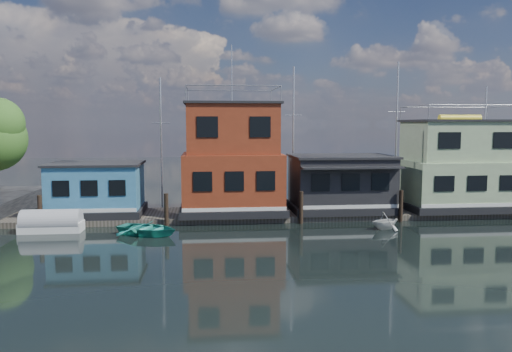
{
  "coord_description": "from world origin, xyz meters",
  "views": [
    {
      "loc": [
        -10.44,
        -23.6,
        6.71
      ],
      "look_at": [
        -6.78,
        12.0,
        3.0
      ],
      "focal_mm": 35.0,
      "sensor_mm": 36.0,
      "label": 1
    }
  ],
  "objects": [
    {
      "name": "houseboat_blue",
      "position": [
        -18.0,
        12.0,
        2.21
      ],
      "size": [
        6.4,
        4.9,
        3.66
      ],
      "color": "black",
      "rests_on": "dock"
    },
    {
      "name": "dock",
      "position": [
        0.0,
        12.0,
        0.2
      ],
      "size": [
        48.0,
        5.0,
        0.4
      ],
      "primitive_type": "cube",
      "color": "#595147",
      "rests_on": "ground"
    },
    {
      "name": "dinghy_white",
      "position": [
        1.03,
        6.88,
        0.57
      ],
      "size": [
        2.7,
        2.54,
        1.14
      ],
      "primitive_type": "imported",
      "rotation": [
        0.0,
        0.0,
        1.95
      ],
      "color": "silver",
      "rests_on": "ground"
    },
    {
      "name": "background_masts",
      "position": [
        4.76,
        18.0,
        5.55
      ],
      "size": [
        36.4,
        0.16,
        12.0
      ],
      "color": "silver",
      "rests_on": "ground"
    },
    {
      "name": "tarp_runabout",
      "position": [
        -20.05,
        8.27,
        0.57
      ],
      "size": [
        3.76,
        1.53,
        1.52
      ],
      "rotation": [
        0.0,
        0.0,
        -0.0
      ],
      "color": "white",
      "rests_on": "ground"
    },
    {
      "name": "houseboat_dark",
      "position": [
        -0.5,
        11.98,
        2.42
      ],
      "size": [
        7.4,
        6.1,
        4.06
      ],
      "color": "black",
      "rests_on": "dock"
    },
    {
      "name": "pilings",
      "position": [
        -0.33,
        9.2,
        1.1
      ],
      "size": [
        42.28,
        0.28,
        2.2
      ],
      "color": "#2D2116",
      "rests_on": "ground"
    },
    {
      "name": "houseboat_green",
      "position": [
        8.5,
        12.0,
        3.55
      ],
      "size": [
        8.4,
        5.9,
        7.03
      ],
      "color": "black",
      "rests_on": "dock"
    },
    {
      "name": "dinghy_teal",
      "position": [
        -13.95,
        6.71,
        0.4
      ],
      "size": [
        4.74,
        4.27,
        0.81
      ],
      "primitive_type": "imported",
      "rotation": [
        0.0,
        0.0,
        1.09
      ],
      "color": "teal",
      "rests_on": "ground"
    },
    {
      "name": "houseboat_red",
      "position": [
        -8.5,
        12.0,
        4.1
      ],
      "size": [
        7.4,
        5.9,
        11.86
      ],
      "color": "black",
      "rests_on": "dock"
    },
    {
      "name": "ground",
      "position": [
        0.0,
        0.0,
        0.0
      ],
      "size": [
        160.0,
        160.0,
        0.0
      ],
      "primitive_type": "plane",
      "color": "black",
      "rests_on": "ground"
    }
  ]
}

